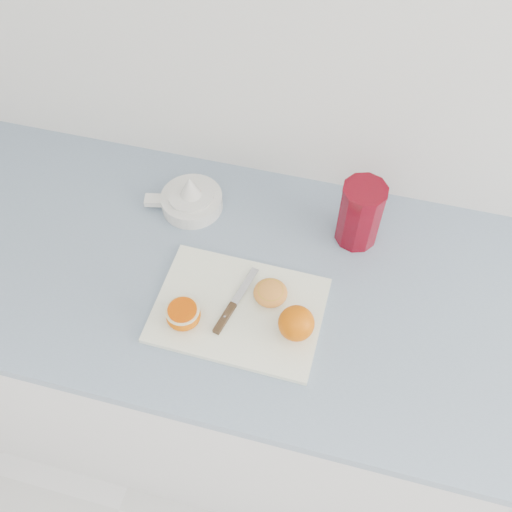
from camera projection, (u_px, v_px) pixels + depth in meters
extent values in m
cube|color=white|center=(238.00, 365.00, 1.56)|extent=(2.59, 0.60, 0.86)
cube|color=#839AB3|center=(232.00, 276.00, 1.20)|extent=(2.65, 0.64, 0.03)
cube|color=white|center=(239.00, 310.00, 1.13)|extent=(0.33, 0.24, 0.01)
sphere|color=#DD6306|center=(296.00, 323.00, 1.07)|extent=(0.07, 0.07, 0.07)
ellipsoid|color=#DD6306|center=(183.00, 316.00, 1.09)|extent=(0.07, 0.07, 0.04)
cylinder|color=beige|center=(182.00, 310.00, 1.08)|extent=(0.07, 0.07, 0.00)
cylinder|color=#D56800|center=(182.00, 310.00, 1.08)|extent=(0.06, 0.06, 0.00)
ellipsoid|color=orange|center=(270.00, 293.00, 1.13)|extent=(0.07, 0.07, 0.03)
cylinder|color=gold|center=(271.00, 290.00, 1.12)|extent=(0.05, 0.05, 0.00)
cube|color=#4C341F|center=(225.00, 318.00, 1.11)|extent=(0.03, 0.07, 0.01)
cube|color=#B7B7BC|center=(245.00, 286.00, 1.15)|extent=(0.04, 0.09, 0.00)
cylinder|color=#B7B7BC|center=(225.00, 318.00, 1.11)|extent=(0.00, 0.00, 0.01)
cylinder|color=white|center=(192.00, 201.00, 1.28)|extent=(0.14, 0.14, 0.03)
cylinder|color=white|center=(191.00, 195.00, 1.26)|extent=(0.10, 0.10, 0.01)
cone|color=white|center=(190.00, 186.00, 1.24)|extent=(0.05, 0.05, 0.05)
cube|color=white|center=(155.00, 200.00, 1.28)|extent=(0.05, 0.04, 0.01)
ellipsoid|color=#D94D14|center=(196.00, 196.00, 1.25)|extent=(0.01, 0.01, 0.00)
ellipsoid|color=#D94D14|center=(186.00, 189.00, 1.27)|extent=(0.01, 0.01, 0.00)
ellipsoid|color=#D94D14|center=(189.00, 198.00, 1.25)|extent=(0.01, 0.01, 0.00)
ellipsoid|color=#D94D14|center=(199.00, 191.00, 1.26)|extent=(0.01, 0.01, 0.00)
cylinder|color=maroon|center=(360.00, 215.00, 1.18)|extent=(0.09, 0.09, 0.15)
cylinder|color=#FF4806|center=(356.00, 232.00, 1.23)|extent=(0.08, 0.08, 0.03)
cylinder|color=maroon|center=(366.00, 190.00, 1.12)|extent=(0.09, 0.09, 0.00)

